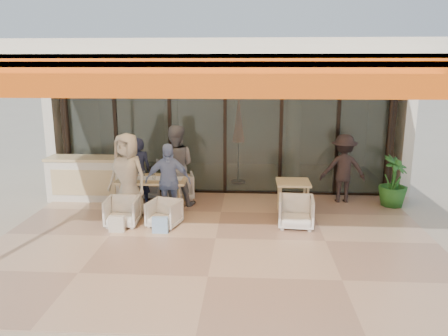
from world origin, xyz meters
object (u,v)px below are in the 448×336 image
object	(u,v)px
chair_near_left	(122,210)
chair_near_right	(164,212)
side_chair	(296,211)
potted_palm	(394,182)
diner_grey	(175,166)
standing_woman	(343,169)
diner_cream	(128,176)
side_table	(293,186)
host_counter	(88,178)
dining_table	(153,181)
chair_far_right	(179,185)
chair_far_left	(145,185)
diner_navy	(139,171)
diner_periwinkle	(168,181)

from	to	relation	value
chair_near_left	chair_near_right	world-z (taller)	chair_near_left
side_chair	potted_palm	xyz separation A→B (m)	(2.31, 1.45, 0.24)
diner_grey	standing_woman	xyz separation A→B (m)	(3.84, 0.44, -0.12)
chair_near_right	diner_cream	world-z (taller)	diner_cream
chair_near_left	side_table	bearing A→B (deg)	12.36
chair_near_left	diner_cream	xyz separation A→B (m)	(0.00, 0.50, 0.58)
host_counter	side_chair	bearing A→B (deg)	-18.18
dining_table	potted_palm	bearing A→B (deg)	6.53
chair_far_right	diner_grey	xyz separation A→B (m)	(0.00, -0.50, 0.58)
chair_far_right	diner_cream	world-z (taller)	diner_cream
chair_far_left	chair_far_right	bearing A→B (deg)	158.75
diner_cream	dining_table	bearing A→B (deg)	67.71
chair_near_left	chair_near_right	bearing A→B (deg)	-1.79
potted_palm	host_counter	bearing A→B (deg)	179.09
host_counter	diner_cream	distance (m)	1.80
diner_grey	side_chair	xyz separation A→B (m)	(2.61, -1.28, -0.58)
diner_navy	standing_woman	distance (m)	4.70
chair_far_right	chair_near_left	bearing A→B (deg)	53.51
chair_far_left	diner_navy	bearing A→B (deg)	68.75
chair_far_left	dining_table	bearing A→B (deg)	92.44
diner_grey	side_chair	world-z (taller)	diner_grey
diner_navy	chair_near_right	bearing A→B (deg)	110.15
chair_near_left	side_chair	xyz separation A→B (m)	(3.45, 0.12, 0.03)
chair_near_left	potted_palm	size ratio (longest dim) A/B	0.55
host_counter	chair_far_right	xyz separation A→B (m)	(2.15, 0.22, -0.19)
diner_periwinkle	side_chair	distance (m)	2.67
chair_near_left	standing_woman	world-z (taller)	standing_woman
side_chair	diner_navy	bearing A→B (deg)	164.14
chair_near_right	diner_grey	bearing A→B (deg)	105.57
diner_periwinkle	side_chair	xyz separation A→B (m)	(2.61, -0.38, -0.45)
diner_navy	chair_far_right	bearing A→B (deg)	-160.05
chair_far_right	standing_woman	bearing A→B (deg)	166.41
chair_far_left	diner_cream	world-z (taller)	diner_cream
diner_cream	chair_far_right	bearing A→B (deg)	79.01
chair_near_right	diner_navy	world-z (taller)	diner_navy
side_chair	chair_far_right	bearing A→B (deg)	150.19
chair_near_left	diner_periwinkle	size ratio (longest dim) A/B	0.40
host_counter	diner_periwinkle	size ratio (longest dim) A/B	1.16
dining_table	side_table	world-z (taller)	dining_table
chair_near_right	diner_periwinkle	distance (m)	0.71
chair_near_right	side_table	size ratio (longest dim) A/B	0.80
dining_table	standing_woman	distance (m)	4.36
chair_far_left	diner_grey	xyz separation A→B (m)	(0.84, -0.50, 0.60)
host_counter	chair_far_left	bearing A→B (deg)	9.51
dining_table	side_table	bearing A→B (deg)	-1.64
chair_near_right	side_table	bearing A→B (deg)	34.00
chair_far_right	side_chair	world-z (taller)	side_chair
chair_far_left	chair_near_right	bearing A→B (deg)	92.60
diner_navy	chair_near_left	bearing A→B (deg)	79.19
chair_near_right	diner_cream	xyz separation A→B (m)	(-0.84, 0.50, 0.60)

